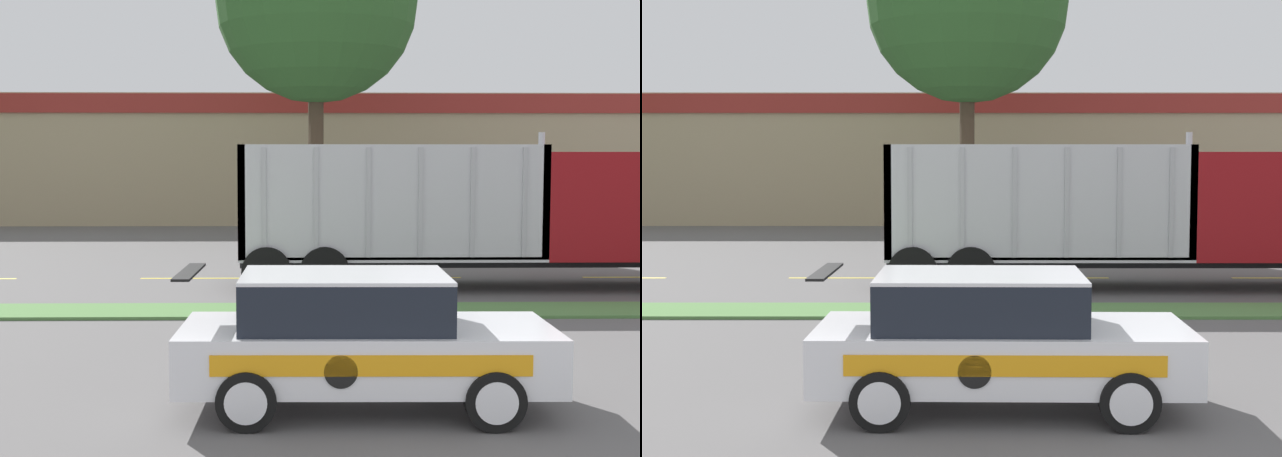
{
  "view_description": "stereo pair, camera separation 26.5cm",
  "coord_description": "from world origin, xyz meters",
  "views": [
    {
      "loc": [
        -1.54,
        -5.6,
        2.96
      ],
      "look_at": [
        -1.24,
        10.28,
        1.67
      ],
      "focal_mm": 50.0,
      "sensor_mm": 36.0,
      "label": 1
    },
    {
      "loc": [
        -1.28,
        -5.6,
        2.96
      ],
      "look_at": [
        -1.24,
        10.28,
        1.67
      ],
      "focal_mm": 50.0,
      "sensor_mm": 36.0,
      "label": 2
    }
  ],
  "objects": [
    {
      "name": "dump_truck_lead",
      "position": [
        4.07,
        14.3,
        1.58
      ],
      "size": [
        11.96,
        2.7,
        3.47
      ],
      "color": "black",
      "rests_on": "ground_plane"
    },
    {
      "name": "store_building_backdrop",
      "position": [
        -3.22,
        38.06,
        2.82
      ],
      "size": [
        39.66,
        12.1,
        5.63
      ],
      "color": "tan",
      "rests_on": "ground_plane"
    },
    {
      "name": "centre_line_4",
      "position": [
        -4.3,
        15.9,
        0.0
      ],
      "size": [
        2.4,
        0.14,
        0.01
      ],
      "primitive_type": "cube",
      "color": "yellow",
      "rests_on": "ground_plane"
    },
    {
      "name": "centre_line_5",
      "position": [
        1.1,
        15.9,
        0.0
      ],
      "size": [
        2.4,
        0.14,
        0.01
      ],
      "primitive_type": "cube",
      "color": "yellow",
      "rests_on": "ground_plane"
    },
    {
      "name": "rally_car",
      "position": [
        -0.88,
        4.67,
        0.83
      ],
      "size": [
        4.36,
        2.02,
        1.64
      ],
      "color": "white",
      "rests_on": "ground_plane"
    },
    {
      "name": "grass_verge",
      "position": [
        0.0,
        11.14,
        0.03
      ],
      "size": [
        120.0,
        1.53,
        0.06
      ],
      "primitive_type": "cube",
      "color": "#517F42",
      "rests_on": "ground_plane"
    },
    {
      "name": "centre_line_6",
      "position": [
        6.5,
        15.9,
        0.0
      ],
      "size": [
        2.4,
        0.14,
        0.01
      ],
      "primitive_type": "cube",
      "color": "yellow",
      "rests_on": "ground_plane"
    }
  ]
}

